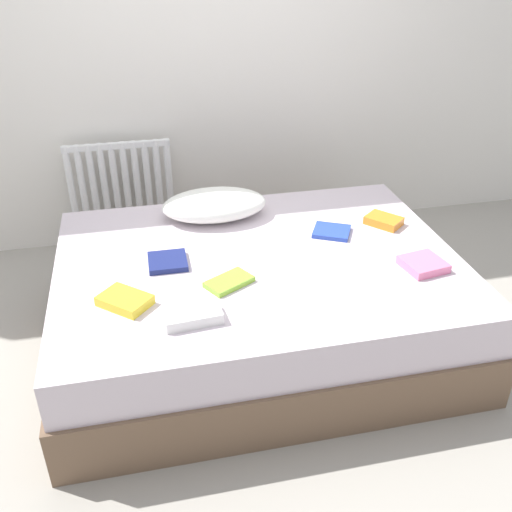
# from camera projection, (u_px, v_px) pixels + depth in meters

# --- Properties ---
(ground_plane) EXTENTS (8.00, 8.00, 0.00)m
(ground_plane) POSITION_uv_depth(u_px,v_px,m) (258.00, 338.00, 3.07)
(ground_plane) COLOR #9E998E
(back_wall) EXTENTS (6.00, 0.10, 2.80)m
(back_wall) POSITION_uv_depth(u_px,v_px,m) (210.00, 23.00, 3.51)
(back_wall) COLOR silver
(back_wall) RESTS_ON ground
(bed) EXTENTS (2.00, 1.50, 0.50)m
(bed) POSITION_uv_depth(u_px,v_px,m) (258.00, 300.00, 2.95)
(bed) COLOR brown
(bed) RESTS_ON ground
(radiator) EXTENTS (0.67, 0.04, 0.60)m
(radiator) POSITION_uv_depth(u_px,v_px,m) (121.00, 187.00, 3.75)
(radiator) COLOR white
(radiator) RESTS_ON ground
(pillow) EXTENTS (0.58, 0.36, 0.15)m
(pillow) POSITION_uv_depth(u_px,v_px,m) (214.00, 205.00, 3.18)
(pillow) COLOR white
(pillow) RESTS_ON bed
(textbook_lime) EXTENTS (0.25, 0.21, 0.03)m
(textbook_lime) POSITION_uv_depth(u_px,v_px,m) (229.00, 282.00, 2.61)
(textbook_lime) COLOR #8CC638
(textbook_lime) RESTS_ON bed
(textbook_blue) EXTENTS (0.24, 0.24, 0.02)m
(textbook_blue) POSITION_uv_depth(u_px,v_px,m) (332.00, 231.00, 3.04)
(textbook_blue) COLOR #2847B7
(textbook_blue) RESTS_ON bed
(textbook_yellow) EXTENTS (0.26, 0.25, 0.04)m
(textbook_yellow) POSITION_uv_depth(u_px,v_px,m) (125.00, 300.00, 2.46)
(textbook_yellow) COLOR yellow
(textbook_yellow) RESTS_ON bed
(textbook_pink) EXTENTS (0.21, 0.21, 0.04)m
(textbook_pink) POSITION_uv_depth(u_px,v_px,m) (423.00, 264.00, 2.73)
(textbook_pink) COLOR pink
(textbook_pink) RESTS_ON bed
(textbook_white) EXTENTS (0.25, 0.15, 0.05)m
(textbook_white) POSITION_uv_depth(u_px,v_px,m) (193.00, 316.00, 2.36)
(textbook_white) COLOR white
(textbook_white) RESTS_ON bed
(textbook_navy) EXTENTS (0.19, 0.19, 0.03)m
(textbook_navy) POSITION_uv_depth(u_px,v_px,m) (168.00, 262.00, 2.76)
(textbook_navy) COLOR navy
(textbook_navy) RESTS_ON bed
(textbook_orange) EXTENTS (0.22, 0.22, 0.04)m
(textbook_orange) POSITION_uv_depth(u_px,v_px,m) (384.00, 221.00, 3.12)
(textbook_orange) COLOR orange
(textbook_orange) RESTS_ON bed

